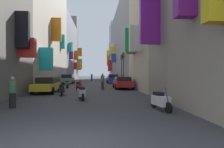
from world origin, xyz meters
The scene contains 22 objects.
ground_plane centered at (0.00, 30.00, 0.00)m, with size 140.00×140.00×0.00m, color #38383D.
building_left_mid_a centered at (-7.99, 24.00, 9.14)m, with size 7.32×20.12×18.28m.
building_left_mid_b centered at (-7.99, 43.71, 7.32)m, with size 7.00×19.29×14.64m.
building_left_mid_c centered at (-7.96, 56.67, 9.17)m, with size 7.37×6.65×18.43m.
building_right_mid_c centered at (7.99, 36.33, 7.55)m, with size 7.39×32.02×15.10m.
building_right_far centered at (7.98, 56.17, 8.53)m, with size 7.02×7.67×17.07m.
parked_car_red centered at (3.74, 17.05, 0.72)m, with size 1.95×4.28×1.35m.
parked_car_blue centered at (3.58, 28.72, 0.79)m, with size 1.93×4.25×1.52m.
parked_car_yellow centered at (-3.59, 13.33, 0.74)m, with size 1.85×4.35×1.39m.
parked_car_grey centered at (-3.86, 27.58, 0.79)m, with size 2.00×3.99×1.52m.
scooter_green centered at (-2.53, 18.33, 0.46)m, with size 0.68×1.75×1.13m.
scooter_white centered at (3.90, 4.49, 0.46)m, with size 0.64×1.88×1.13m.
scooter_black centered at (-1.90, 11.15, 0.46)m, with size 0.61×1.91×1.13m.
scooter_silver centered at (-0.15, 8.52, 0.46)m, with size 0.68×1.90×1.13m.
scooter_red centered at (-0.93, 15.52, 0.46)m, with size 0.62×1.79×1.13m.
scooter_blue centered at (3.43, 39.26, 0.46)m, with size 0.76×1.79×1.13m.
pedestrian_crossing centered at (-3.40, 5.65, 0.79)m, with size 0.49×0.49×1.59m.
pedestrian_near_left centered at (1.48, 16.16, 0.86)m, with size 0.54×0.54×1.72m.
pedestrian_near_right centered at (1.97, 33.39, 0.77)m, with size 0.54×0.54×1.55m.
pedestrian_mid_street centered at (-0.23, 38.45, 0.81)m, with size 0.41×0.41×1.63m.
traffic_light_near_corner centered at (4.59, 22.58, 3.13)m, with size 0.26×0.34×4.63m.
traffic_light_far_corner centered at (4.63, 24.95, 3.07)m, with size 0.26×0.34×4.54m.
Camera 1 is at (0.88, -4.64, 1.79)m, focal length 31.44 mm.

